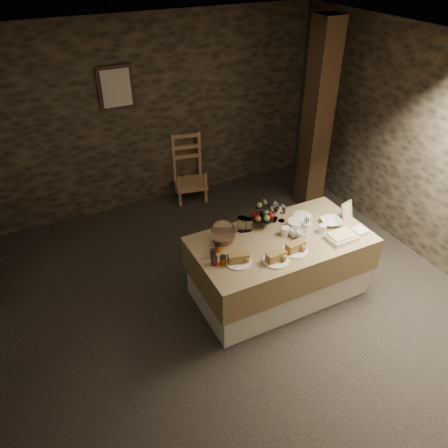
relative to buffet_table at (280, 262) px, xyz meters
name	(u,v)px	position (x,y,z in m)	size (l,w,h in m)	color
ground_plane	(212,309)	(-0.78, 0.08, -0.43)	(5.50, 5.00, 0.01)	black
room_shell	(209,182)	(-0.78, 0.08, 1.14)	(5.52, 5.02, 2.60)	black
buffet_table	(280,262)	(0.00, 0.00, 0.00)	(1.87, 0.99, 0.74)	white
chair	(188,171)	(-0.06, 2.43, 0.01)	(0.53, 0.52, 0.76)	#99714C
timber_column	(317,120)	(1.43, 1.42, 0.87)	(0.30, 0.30, 2.60)	#2D2216
framed_picture	(116,88)	(-0.93, 2.54, 1.32)	(0.45, 0.04, 0.55)	black
plate_stack_a	(296,225)	(0.23, 0.09, 0.36)	(0.19, 0.19, 0.10)	white
plate_stack_b	(302,218)	(0.37, 0.17, 0.36)	(0.20, 0.20, 0.09)	white
cutlery_holder	(306,227)	(0.29, -0.01, 0.37)	(0.10, 0.10, 0.12)	white
cup_a	(295,233)	(0.14, -0.03, 0.36)	(0.11, 0.11, 0.09)	white
cup_b	(302,236)	(0.17, -0.11, 0.37)	(0.11, 0.11, 0.10)	white
mug_c	(285,231)	(0.07, 0.04, 0.36)	(0.09, 0.09, 0.10)	white
mug_d	(322,229)	(0.45, -0.09, 0.36)	(0.08, 0.08, 0.09)	white
bowl	(331,222)	(0.63, -0.01, 0.34)	(0.22, 0.22, 0.06)	white
cake_dome	(223,233)	(-0.57, 0.23, 0.42)	(0.26, 0.26, 0.26)	#99714C
fruit_stand	(263,215)	(-0.06, 0.30, 0.45)	(0.24, 0.24, 0.35)	black
bread_platter_left	(238,259)	(-0.59, -0.14, 0.35)	(0.26, 0.26, 0.11)	white
bread_platter_center	(276,258)	(-0.25, -0.29, 0.35)	(0.26, 0.26, 0.11)	white
bread_platter_right	(295,248)	(0.00, -0.24, 0.35)	(0.26, 0.26, 0.11)	white
jam_jars	(217,256)	(-0.75, 0.00, 0.35)	(0.18, 0.26, 0.07)	maroon
tart_dish	(341,237)	(0.54, -0.29, 0.35)	(0.30, 0.22, 0.07)	white
square_dish	(360,231)	(0.80, -0.28, 0.34)	(0.14, 0.14, 0.04)	white
menu_frame	(347,211)	(0.85, 0.01, 0.40)	(0.17, 0.02, 0.22)	#99714C
storage_jar_a	(242,224)	(-0.30, 0.32, 0.39)	(0.10, 0.10, 0.16)	white
storage_jar_b	(248,225)	(-0.24, 0.30, 0.38)	(0.09, 0.09, 0.14)	white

